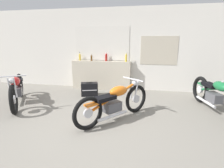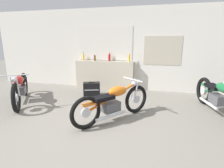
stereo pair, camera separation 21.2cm
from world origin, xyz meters
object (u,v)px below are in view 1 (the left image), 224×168
bottle_center (106,57)px  bottle_right_center (126,57)px  motorcycle_green (216,95)px  motorcycle_orange (115,102)px  motorcycle_red (17,89)px  bottle_leftmost (80,57)px  bottle_left_center (91,58)px  hard_case_black (90,89)px

bottle_center → bottle_right_center: (0.71, -0.07, 0.00)m
bottle_center → motorcycle_green: bearing=-26.9°
motorcycle_orange → motorcycle_red: bearing=171.0°
bottle_right_center → motorcycle_green: size_ratio=0.15×
bottle_leftmost → bottle_center: 0.98m
bottle_left_center → motorcycle_orange: (1.28, -2.42, -0.71)m
bottle_right_center → hard_case_black: bearing=-141.6°
bottle_right_center → hard_case_black: size_ratio=0.55×
bottle_left_center → motorcycle_red: (-1.51, -1.98, -0.69)m
motorcycle_orange → hard_case_black: size_ratio=2.83×
motorcycle_orange → bottle_leftmost: bearing=125.1°
bottle_leftmost → motorcycle_green: 4.41m
bottle_leftmost → motorcycle_green: bearing=-21.0°
motorcycle_red → bottle_right_center: bearing=35.7°
bottle_right_center → hard_case_black: (-1.05, -0.83, -0.94)m
hard_case_black → motorcycle_green: bearing=-10.9°
motorcycle_orange → bottle_center: bearing=107.1°
motorcycle_red → hard_case_black: 2.04m
bottle_center → motorcycle_green: size_ratio=0.15×
bottle_center → hard_case_black: size_ratio=0.54×
bottle_leftmost → hard_case_black: 1.44m
motorcycle_red → hard_case_black: (1.68, 1.13, -0.22)m
bottle_leftmost → motorcycle_red: 2.39m
motorcycle_green → bottle_leftmost: bearing=159.0°
bottle_center → motorcycle_green: (3.09, -1.57, -0.71)m
bottle_left_center → hard_case_black: bottle_left_center is taller
bottle_right_center → hard_case_black: 1.64m
bottle_leftmost → bottle_center: size_ratio=0.92×
bottle_center → hard_case_black: bottle_center is taller
bottle_left_center → bottle_center: bearing=6.7°
bottle_leftmost → motorcycle_orange: bottle_leftmost is taller
motorcycle_orange → bottle_left_center: bearing=117.9°
bottle_leftmost → bottle_left_center: size_ratio=1.14×
bottle_leftmost → motorcycle_orange: size_ratio=0.18×
motorcycle_green → hard_case_black: size_ratio=3.74×
bottle_right_center → motorcycle_green: bearing=-32.2°
bottle_leftmost → motorcycle_green: bottle_leftmost is taller
bottle_right_center → bottle_leftmost: bearing=177.9°
bottle_right_center → motorcycle_red: bottle_right_center is taller
bottle_leftmost → hard_case_black: size_ratio=0.50×
bottle_center → bottle_right_center: bearing=-5.6°
bottle_right_center → motorcycle_red: 3.45m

